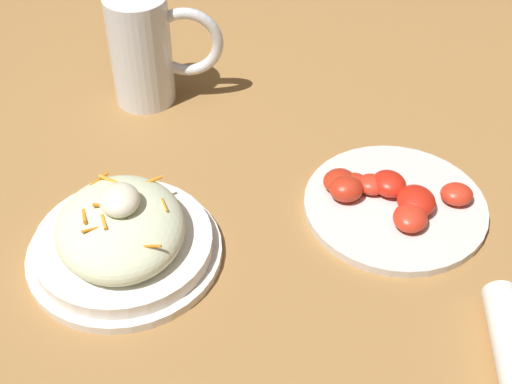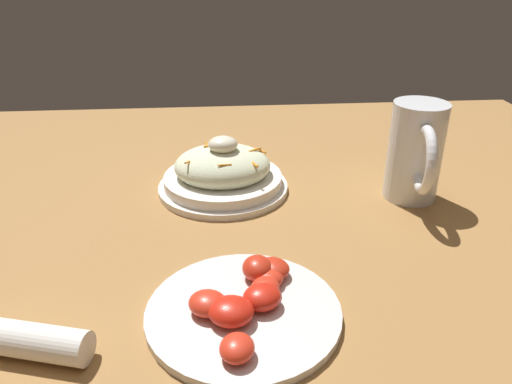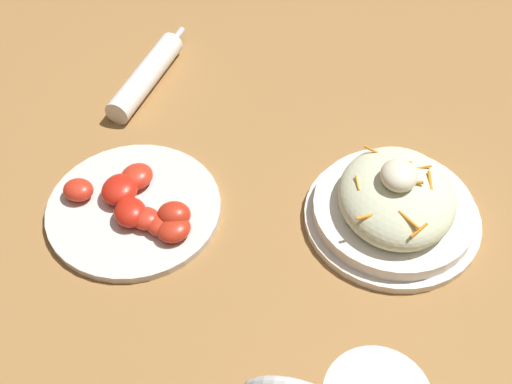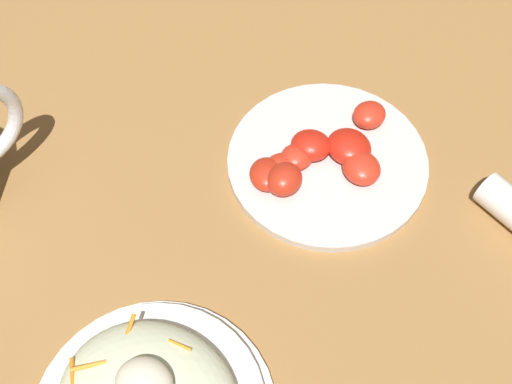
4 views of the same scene
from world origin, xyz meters
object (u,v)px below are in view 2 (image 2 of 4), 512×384
Objects in this scene: beer_mug at (415,156)px; napkin_roll at (3,337)px; tomato_plate at (245,306)px; salad_plate at (223,173)px.

beer_mug is 0.61m from napkin_roll.
tomato_plate is (0.24, 0.04, -0.01)m from napkin_roll.
tomato_plate is (0.02, -0.32, -0.02)m from salad_plate.
salad_plate is at bearing 170.26° from beer_mug.
napkin_roll is (-0.23, -0.35, -0.01)m from salad_plate.
beer_mug is 0.74× the size of napkin_roll.
napkin_roll is at bearing -171.80° from tomato_plate.
salad_plate is 1.38× the size of beer_mug.
beer_mug is 0.72× the size of tomato_plate.
napkin_roll is 0.98× the size of tomato_plate.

